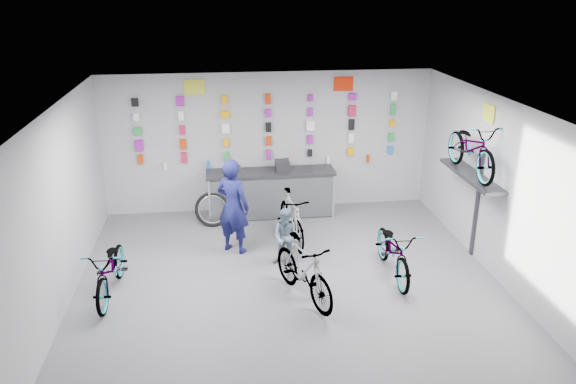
{
  "coord_description": "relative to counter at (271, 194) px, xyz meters",
  "views": [
    {
      "loc": [
        -1.09,
        -7.61,
        4.72
      ],
      "look_at": [
        0.09,
        1.4,
        1.32
      ],
      "focal_mm": 35.0,
      "sensor_mm": 36.0,
      "label": 1
    }
  ],
  "objects": [
    {
      "name": "sign_side",
      "position": [
        3.48,
        -2.34,
        2.16
      ],
      "size": [
        0.02,
        0.4,
        0.3
      ],
      "primitive_type": "cube",
      "color": "yellow",
      "rests_on": "wall_right"
    },
    {
      "name": "ceiling",
      "position": [
        0.0,
        -3.54,
        2.51
      ],
      "size": [
        8.0,
        8.0,
        0.0
      ],
      "primitive_type": "plane",
      "rotation": [
        3.14,
        0.0,
        0.0
      ],
      "color": "white",
      "rests_on": "wall_back"
    },
    {
      "name": "bike_wall",
      "position": [
        3.25,
        -2.34,
        1.57
      ],
      "size": [
        0.63,
        1.8,
        0.95
      ],
      "primitive_type": "imported",
      "color": "gray",
      "rests_on": "wall_bracket"
    },
    {
      "name": "bike_left",
      "position": [
        -2.85,
        -2.96,
        -0.03
      ],
      "size": [
        0.71,
        1.76,
        0.91
      ],
      "primitive_type": "imported",
      "rotation": [
        0.0,
        0.0,
        -0.06
      ],
      "color": "gray",
      "rests_on": "floor"
    },
    {
      "name": "merch_wall",
      "position": [
        -0.05,
        0.39,
        1.32
      ],
      "size": [
        5.55,
        0.08,
        1.56
      ],
      "color": "red",
      "rests_on": "wall_back"
    },
    {
      "name": "wall_back",
      "position": [
        0.0,
        0.46,
        1.01
      ],
      "size": [
        7.0,
        0.0,
        7.0
      ],
      "primitive_type": "plane",
      "rotation": [
        1.57,
        0.0,
        0.0
      ],
      "color": "#AFAFB2",
      "rests_on": "floor"
    },
    {
      "name": "bike_service",
      "position": [
        0.26,
        -1.37,
        0.01
      ],
      "size": [
        0.68,
        1.71,
        1.0
      ],
      "primitive_type": "imported",
      "rotation": [
        0.0,
        0.0,
        0.13
      ],
      "color": "gray",
      "rests_on": "floor"
    },
    {
      "name": "wall_left",
      "position": [
        -3.5,
        -3.54,
        1.01
      ],
      "size": [
        0.0,
        8.0,
        8.0
      ],
      "primitive_type": "plane",
      "rotation": [
        1.57,
        0.0,
        1.57
      ],
      "color": "#AFAFB2",
      "rests_on": "floor"
    },
    {
      "name": "floor",
      "position": [
        0.0,
        -3.54,
        -0.49
      ],
      "size": [
        8.0,
        8.0,
        0.0
      ],
      "primitive_type": "plane",
      "color": "#56565C",
      "rests_on": "ground"
    },
    {
      "name": "sign_left",
      "position": [
        -1.5,
        0.44,
        2.23
      ],
      "size": [
        0.42,
        0.02,
        0.3
      ],
      "primitive_type": "cube",
      "color": "yellow",
      "rests_on": "wall_back"
    },
    {
      "name": "counter",
      "position": [
        0.0,
        0.0,
        0.0
      ],
      "size": [
        2.7,
        0.66,
        1.0
      ],
      "color": "black",
      "rests_on": "floor"
    },
    {
      "name": "wall_right",
      "position": [
        3.5,
        -3.54,
        1.01
      ],
      "size": [
        0.0,
        8.0,
        8.0
      ],
      "primitive_type": "plane",
      "rotation": [
        1.57,
        0.0,
        -1.57
      ],
      "color": "#AFAFB2",
      "rests_on": "floor"
    },
    {
      "name": "clerk",
      "position": [
        -0.86,
        -1.62,
        0.41
      ],
      "size": [
        0.78,
        0.72,
        1.79
      ],
      "primitive_type": "imported",
      "rotation": [
        0.0,
        0.0,
        2.55
      ],
      "color": "#14164C",
      "rests_on": "floor"
    },
    {
      "name": "bike_center",
      "position": [
        0.16,
        -3.47,
        0.02
      ],
      "size": [
        1.08,
        1.76,
        1.02
      ],
      "primitive_type": "imported",
      "rotation": [
        0.0,
        0.0,
        0.38
      ],
      "color": "gray",
      "rests_on": "floor"
    },
    {
      "name": "bike_right",
      "position": [
        1.79,
        -2.91,
        -0.02
      ],
      "size": [
        0.64,
        1.78,
        0.93
      ],
      "primitive_type": "imported",
      "rotation": [
        0.0,
        0.0,
        -0.01
      ],
      "color": "gray",
      "rests_on": "floor"
    },
    {
      "name": "register",
      "position": [
        0.24,
        0.01,
        0.62
      ],
      "size": [
        0.29,
        0.31,
        0.22
      ],
      "primitive_type": "cube",
      "rotation": [
        0.0,
        0.0,
        0.03
      ],
      "color": "black",
      "rests_on": "counter"
    },
    {
      "name": "customer",
      "position": [
        0.05,
        -2.29,
        0.04
      ],
      "size": [
        0.61,
        0.54,
        1.05
      ],
      "primitive_type": "imported",
      "rotation": [
        0.0,
        0.0,
        -0.33
      ],
      "color": "slate",
      "rests_on": "floor"
    },
    {
      "name": "wall_bracket",
      "position": [
        3.33,
        -2.34,
        0.98
      ],
      "size": [
        0.39,
        1.9,
        2.0
      ],
      "color": "#333338",
      "rests_on": "wall_right"
    },
    {
      "name": "sign_right",
      "position": [
        1.6,
        0.44,
        2.23
      ],
      "size": [
        0.42,
        0.02,
        0.3
      ],
      "primitive_type": "cube",
      "color": "red",
      "rests_on": "wall_back"
    },
    {
      "name": "spare_wheel",
      "position": [
        -1.25,
        -0.37,
        -0.14
      ],
      "size": [
        0.74,
        0.32,
        0.71
      ],
      "rotation": [
        0.0,
        0.0,
        -0.05
      ],
      "color": "black",
      "rests_on": "floor"
    }
  ]
}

